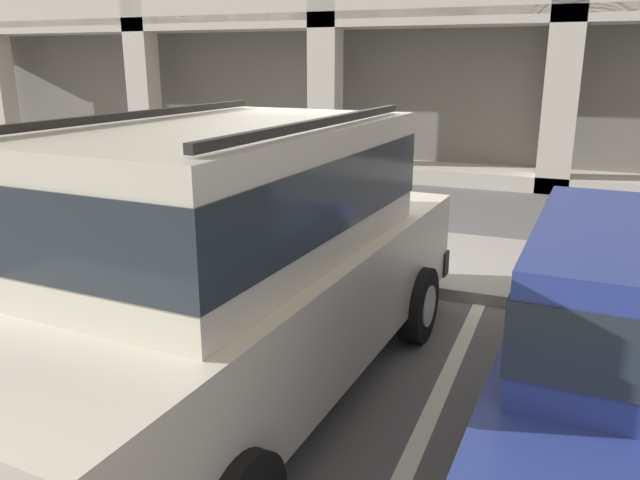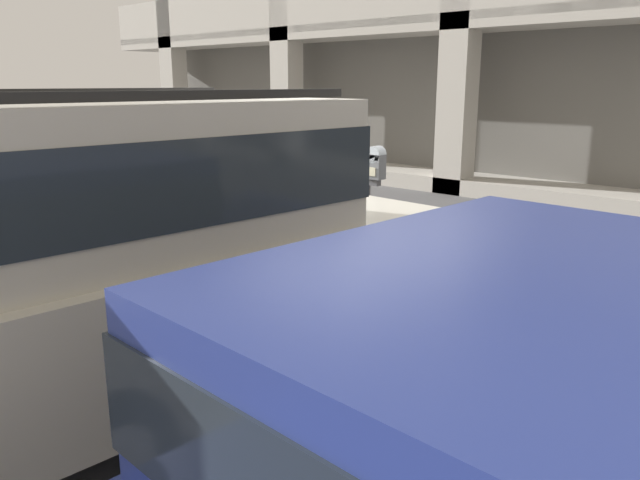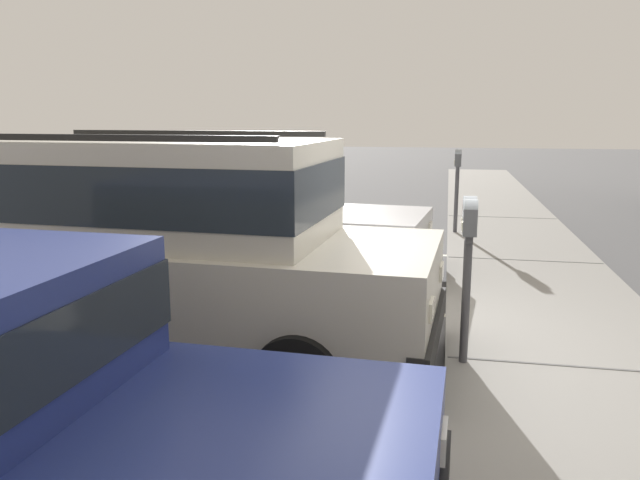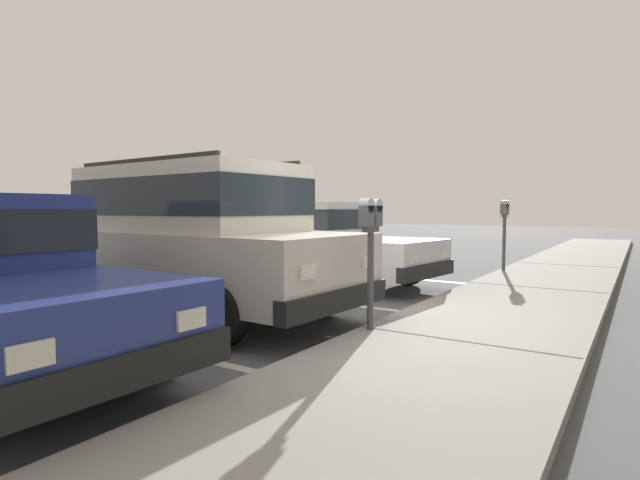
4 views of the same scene
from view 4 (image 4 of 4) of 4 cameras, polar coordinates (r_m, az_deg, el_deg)
The scene contains 7 objects.
ground_plane at distance 5.74m, azimuth 2.92°, elevation -11.25°, with size 80.00×80.00×0.10m.
sidewalk at distance 5.20m, azimuth 15.68°, elevation -11.67°, with size 40.00×2.20×0.12m.
parking_stall_lines at distance 5.48m, azimuth -18.77°, elevation -11.57°, with size 12.46×4.80×0.01m.
silver_suv at distance 6.85m, azimuth -14.48°, elevation 0.69°, with size 2.18×4.87×2.03m.
red_sedan at distance 9.49m, azimuth -0.22°, elevation -0.06°, with size 2.16×4.63×1.54m.
parking_meter_near at distance 5.32m, azimuth 5.82°, elevation 0.89°, with size 0.35×0.12×1.41m.
parking_meter_far at distance 11.17m, azimuth 20.34°, elevation 2.32°, with size 0.35×0.12×1.48m.
Camera 4 is at (4.80, 2.77, 1.41)m, focal length 28.00 mm.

